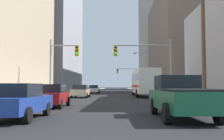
{
  "coord_description": "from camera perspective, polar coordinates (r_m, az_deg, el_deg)",
  "views": [
    {
      "loc": [
        0.66,
        -5.43,
        1.43
      ],
      "look_at": [
        0.0,
        28.64,
        3.44
      ],
      "focal_mm": 42.28,
      "sensor_mm": 36.0,
      "label": 1
    }
  ],
  "objects": [
    {
      "name": "sedan_blue",
      "position": [
        11.98,
        -19.67,
        -6.35
      ],
      "size": [
        1.95,
        4.26,
        1.52
      ],
      "color": "navy",
      "rests_on": "ground"
    },
    {
      "name": "pickup_truck_green",
      "position": [
        12.08,
        14.65,
        -5.64
      ],
      "size": [
        2.2,
        5.46,
        1.9
      ],
      "color": "#195938",
      "rests_on": "ground"
    },
    {
      "name": "utility_pole_right",
      "position": [
        20.77,
        19.15,
        7.28
      ],
      "size": [
        2.2,
        0.28,
        9.86
      ],
      "color": "brown",
      "rests_on": "ground"
    },
    {
      "name": "sedan_red",
      "position": [
        17.95,
        -12.96,
        -5.4
      ],
      "size": [
        1.95,
        4.26,
        1.52
      ],
      "color": "maroon",
      "rests_on": "ground"
    },
    {
      "name": "traffic_signal_near_right",
      "position": [
        26.09,
        7.19,
        2.58
      ],
      "size": [
        5.7,
        0.44,
        6.0
      ],
      "color": "gray",
      "rests_on": "ground"
    },
    {
      "name": "traffic_signal_far_right",
      "position": [
        62.64,
        3.74,
        -0.91
      ],
      "size": [
        5.46,
        0.44,
        6.0
      ],
      "color": "gray",
      "rests_on": "ground"
    },
    {
      "name": "sidewalk_left",
      "position": [
        55.94,
        -6.53,
        -4.75
      ],
      "size": [
        2.87,
        160.0,
        0.15
      ],
      "primitive_type": "cube",
      "color": "#9E9E99",
      "rests_on": "ground"
    },
    {
      "name": "building_right_far_highrise",
      "position": [
        103.48,
        10.79,
        14.52
      ],
      "size": [
        16.19,
        18.96,
        66.26
      ],
      "primitive_type": "cube",
      "color": "#B7A893",
      "rests_on": "ground"
    },
    {
      "name": "street_lamp_right",
      "position": [
        47.17,
        7.13,
        0.45
      ],
      "size": [
        2.57,
        0.32,
        7.5
      ],
      "color": "gray",
      "rests_on": "ground"
    },
    {
      "name": "sidewalk_right",
      "position": [
        55.78,
        7.41,
        -4.74
      ],
      "size": [
        2.87,
        160.0,
        0.15
      ],
      "primitive_type": "cube",
      "color": "#9E9E99",
      "rests_on": "ground"
    },
    {
      "name": "building_left_mid_office",
      "position": [
        60.86,
        -17.6,
        7.9
      ],
      "size": [
        20.29,
        24.64,
        26.34
      ],
      "primitive_type": "cube",
      "color": "#93939E",
      "rests_on": "ground"
    },
    {
      "name": "sedan_beige",
      "position": [
        31.45,
        -6.77,
        -4.56
      ],
      "size": [
        1.95,
        4.2,
        1.52
      ],
      "color": "#C6B793",
      "rests_on": "ground"
    },
    {
      "name": "building_right_mid_block",
      "position": [
        59.33,
        17.16,
        5.32
      ],
      "size": [
        16.01,
        27.78,
        20.49
      ],
      "primitive_type": "cube",
      "color": "#66564C",
      "rests_on": "ground"
    },
    {
      "name": "traffic_signal_near_left",
      "position": [
        26.48,
        -10.64,
        2.24
      ],
      "size": [
        2.89,
        0.44,
        6.0
      ],
      "color": "gray",
      "rests_on": "ground"
    },
    {
      "name": "sedan_white",
      "position": [
        48.68,
        -3.94,
        -4.15
      ],
      "size": [
        1.95,
        4.25,
        1.52
      ],
      "color": "white",
      "rests_on": "ground"
    },
    {
      "name": "city_bus",
      "position": [
        34.63,
        6.99,
        -2.53
      ],
      "size": [
        2.67,
        11.53,
        3.4
      ],
      "color": "silver",
      "rests_on": "ground"
    }
  ]
}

